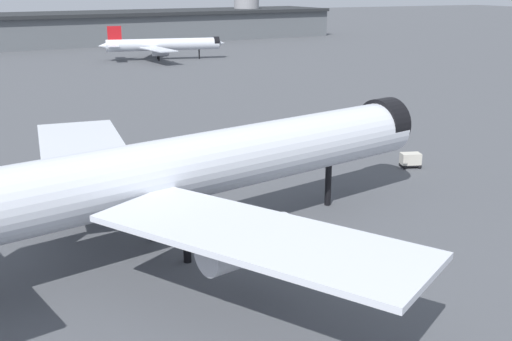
{
  "coord_description": "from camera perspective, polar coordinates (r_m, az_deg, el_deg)",
  "views": [
    {
      "loc": [
        -18.13,
        -47.36,
        22.28
      ],
      "look_at": [
        4.76,
        3.11,
        5.49
      ],
      "focal_mm": 43.84,
      "sensor_mm": 36.0,
      "label": 1
    }
  ],
  "objects": [
    {
      "name": "service_truck_front",
      "position": [
        87.31,
        -13.39,
        2.68
      ],
      "size": [
        3.32,
        5.8,
        3.0
      ],
      "rotation": [
        0.0,
        0.0,
        1.41
      ],
      "color": "black",
      "rests_on": "ground"
    },
    {
      "name": "baggage_cart_trailing",
      "position": [
        80.28,
        13.91,
        0.96
      ],
      "size": [
        2.74,
        2.44,
        1.82
      ],
      "rotation": [
        0.0,
        0.0,
        5.98
      ],
      "color": "black",
      "rests_on": "ground"
    },
    {
      "name": "airliner_far_taxiway",
      "position": [
        189.81,
        -8.53,
        11.28
      ],
      "size": [
        37.33,
        33.71,
        10.07
      ],
      "rotation": [
        0.0,
        0.0,
        6.11
      ],
      "color": "silver",
      "rests_on": "ground"
    },
    {
      "name": "ground",
      "position": [
        55.39,
        -3.18,
        -6.89
      ],
      "size": [
        900.0,
        900.0,
        0.0
      ],
      "primitive_type": "plane",
      "color": "#4C4F54"
    },
    {
      "name": "airliner_near_gate",
      "position": [
        53.54,
        -6.14,
        0.19
      ],
      "size": [
        57.13,
        51.25,
        15.92
      ],
      "rotation": [
        0.0,
        0.0,
        0.23
      ],
      "color": "silver",
      "rests_on": "ground"
    },
    {
      "name": "terminal_building",
      "position": [
        240.71,
        -20.5,
        11.91
      ],
      "size": [
        249.61,
        55.08,
        17.49
      ],
      "rotation": [
        0.0,
        0.0,
        0.1
      ],
      "color": "slate",
      "rests_on": "ground"
    }
  ]
}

